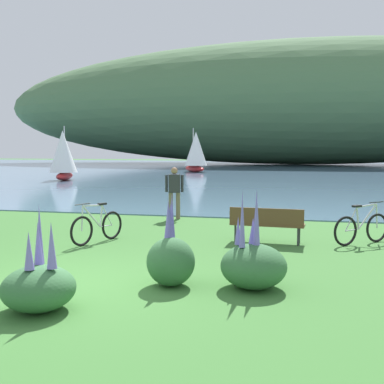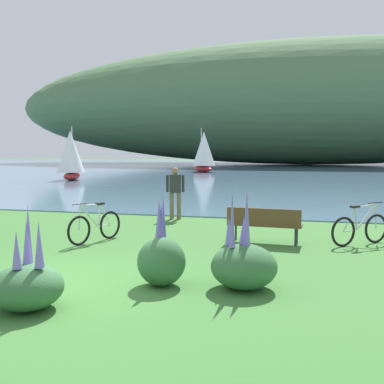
{
  "view_description": "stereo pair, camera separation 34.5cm",
  "coord_description": "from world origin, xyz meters",
  "views": [
    {
      "loc": [
        3.84,
        -7.13,
        2.29
      ],
      "look_at": [
        0.57,
        6.76,
        1.0
      ],
      "focal_mm": 44.0,
      "sensor_mm": 36.0,
      "label": 1
    },
    {
      "loc": [
        4.18,
        -7.05,
        2.29
      ],
      "look_at": [
        0.57,
        6.76,
        1.0
      ],
      "focal_mm": 44.0,
      "sensor_mm": 36.0,
      "label": 2
    }
  ],
  "objects": [
    {
      "name": "ground_plane",
      "position": [
        0.0,
        0.0,
        0.0
      ],
      "size": [
        200.0,
        200.0,
        0.0
      ],
      "primitive_type": "plane",
      "color": "#3D7533"
    },
    {
      "name": "bay_water",
      "position": [
        0.0,
        48.26,
        0.02
      ],
      "size": [
        180.0,
        80.0,
        0.04
      ],
      "primitive_type": "cube",
      "color": "#5B7F9E",
      "rests_on": "ground"
    },
    {
      "name": "distant_hillside",
      "position": [
        2.78,
        67.19,
        9.32
      ],
      "size": [
        95.7,
        28.0,
        18.57
      ],
      "primitive_type": "ellipsoid",
      "color": "#4C7047",
      "rests_on": "bay_water"
    },
    {
      "name": "park_bench_near_camera",
      "position": [
        3.01,
        4.38,
        0.52
      ],
      "size": [
        1.83,
        0.61,
        0.88
      ],
      "color": "brown",
      "rests_on": "ground"
    },
    {
      "name": "bicycle_leaning_near_bench",
      "position": [
        -1.06,
        3.48,
        0.4
      ],
      "size": [
        0.65,
        1.69,
        1.01
      ],
      "color": "black",
      "rests_on": "ground"
    },
    {
      "name": "bicycle_beside_path",
      "position": [
        5.26,
        4.77,
        0.4
      ],
      "size": [
        1.39,
        1.19,
        1.01
      ],
      "color": "black",
      "rests_on": "ground"
    },
    {
      "name": "person_at_shoreline",
      "position": [
        -0.26,
        7.73,
        0.98
      ],
      "size": [
        0.59,
        0.32,
        1.71
      ],
      "color": "#72604C",
      "rests_on": "ground"
    },
    {
      "name": "echium_bush_closest_to_camera",
      "position": [
        3.08,
        0.51,
        0.4
      ],
      "size": [
        1.1,
        1.1,
        1.66
      ],
      "color": "#386B3D",
      "rests_on": "ground"
    },
    {
      "name": "echium_bush_beside_closest",
      "position": [
        1.71,
        0.34,
        0.45
      ],
      "size": [
        0.82,
        0.82,
        1.54
      ],
      "color": "#386B3D",
      "rests_on": "ground"
    },
    {
      "name": "echium_bush_mid_cluster",
      "position": [
        0.22,
        -1.28,
        0.36
      ],
      "size": [
        1.05,
        1.05,
        1.51
      ],
      "color": "#386B3D",
      "rests_on": "ground"
    },
    {
      "name": "sailboat_nearest_to_shore",
      "position": [
        -6.66,
        39.05,
        2.13
      ],
      "size": [
        3.37,
        3.66,
        4.43
      ],
      "color": "#B22323",
      "rests_on": "bay_water"
    },
    {
      "name": "sailboat_toward_hillside",
      "position": [
        -13.26,
        24.28,
        1.92
      ],
      "size": [
        2.49,
        3.53,
        4.0
      ],
      "color": "#B22323",
      "rests_on": "bay_water"
    }
  ]
}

